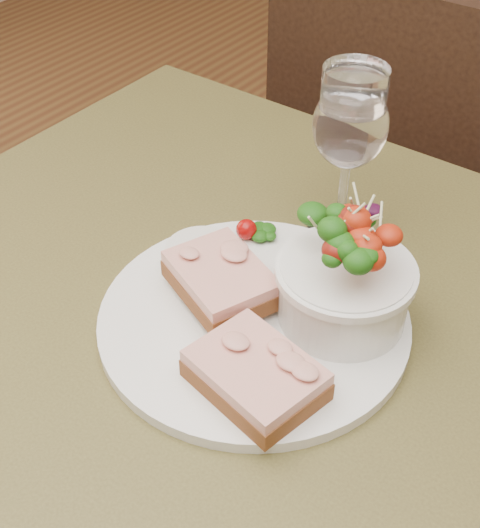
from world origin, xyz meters
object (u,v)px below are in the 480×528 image
Objects in this scene: chair_far at (404,271)px; sandwich_front at (256,375)px; sandwich_back at (221,279)px; ramekin at (201,260)px; salad_bowl at (346,268)px; dinner_plate at (254,319)px; cafe_table at (212,396)px; wine_glass at (350,130)px.

sandwich_front is at bearing 102.02° from chair_far.
sandwich_back reaches higher than sandwich_front.
sandwich_back is 1.91× the size of ramekin.
salad_bowl is (0.11, 0.05, 0.04)m from sandwich_back.
sandwich_front is at bearing -15.58° from sandwich_back.
dinner_plate is 0.10m from salad_bowl.
chair_far reaches higher than dinner_plate.
wine_glass reaches higher than cafe_table.
chair_far is at bearing 101.28° from wine_glass.
sandwich_front reaches higher than cafe_table.
sandwich_back is (-0.04, 0.00, 0.03)m from dinner_plate.
chair_far is at bearing 99.26° from dinner_plate.
sandwich_front is 0.68× the size of wine_glass.
cafe_table is at bearing -95.89° from wine_glass.
ramekin is 0.15m from salad_bowl.
cafe_table is 0.12m from dinner_plate.
chair_far is 0.82m from ramekin.
wine_glass is (0.03, 0.17, 0.09)m from sandwich_back.
wine_glass is (0.10, -0.49, 0.58)m from chair_far.
cafe_table is at bearing 165.07° from sandwich_front.
salad_bowl is at bearing 45.69° from sandwich_back.
dinner_plate is at bearing 138.05° from sandwich_front.
ramekin is 0.37× the size of wine_glass.
cafe_table is 2.74× the size of dinner_plate.
chair_far reaches higher than salad_bowl.
salad_bowl is at bearing 105.47° from chair_far.
sandwich_back is at bearing -156.60° from salad_bowl.
wine_glass reaches higher than salad_bowl.
ramekin is (-0.03, 0.01, -0.00)m from sandwich_back.
dinner_plate is 0.05m from sandwich_back.
cafe_table is 4.57× the size of wine_glass.
salad_bowl reaches higher than ramekin.
cafe_table is 0.14m from sandwich_back.
sandwich_back is 0.12m from salad_bowl.
sandwich_front is at bearing -97.10° from salad_bowl.
wine_glass reaches higher than sandwich_front.
sandwich_back is 0.04m from ramekin.
chair_far is 7.09× the size of salad_bowl.
wine_glass is at bearing 103.00° from sandwich_back.
salad_bowl is 0.73× the size of wine_glass.
cafe_table is 6.48× the size of sandwich_back.
dinner_plate is 4.51× the size of ramekin.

